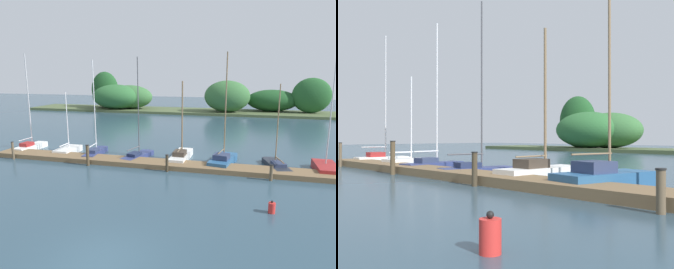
# 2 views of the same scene
# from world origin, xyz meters

# --- Properties ---
(dock_pier) EXTENTS (29.63, 1.80, 0.35)m
(dock_pier) POSITION_xyz_m (0.00, 11.70, 0.17)
(dock_pier) COLOR brown
(dock_pier) RESTS_ON ground
(sailboat_0) EXTENTS (1.20, 3.54, 8.32)m
(sailboat_0) POSITION_xyz_m (-13.68, 13.59, 0.42)
(sailboat_0) COLOR white
(sailboat_0) RESTS_ON ground
(sailboat_1) EXTENTS (1.39, 2.83, 5.20)m
(sailboat_1) POSITION_xyz_m (-9.78, 13.34, 0.28)
(sailboat_1) COLOR white
(sailboat_1) RESTS_ON ground
(sailboat_2) EXTENTS (1.37, 3.82, 7.74)m
(sailboat_2) POSITION_xyz_m (-7.21, 13.32, 0.34)
(sailboat_2) COLOR navy
(sailboat_2) RESTS_ON ground
(sailboat_3) EXTENTS (1.79, 3.76, 7.93)m
(sailboat_3) POSITION_xyz_m (-3.46, 13.26, 0.32)
(sailboat_3) COLOR navy
(sailboat_3) RESTS_ON ground
(sailboat_4) EXTENTS (1.20, 4.29, 6.13)m
(sailboat_4) POSITION_xyz_m (-0.03, 13.74, 0.38)
(sailboat_4) COLOR white
(sailboat_4) RESTS_ON ground
(sailboat_5) EXTENTS (2.00, 3.99, 8.18)m
(sailboat_5) POSITION_xyz_m (3.26, 13.24, 0.41)
(sailboat_5) COLOR #285684
(sailboat_5) RESTS_ON ground
(mooring_piling_0) EXTENTS (0.21, 0.21, 1.42)m
(mooring_piling_0) POSITION_xyz_m (-12.96, 10.58, 0.72)
(mooring_piling_0) COLOR brown
(mooring_piling_0) RESTS_ON ground
(mooring_piling_1) EXTENTS (0.26, 0.26, 1.56)m
(mooring_piling_1) POSITION_xyz_m (-6.39, 10.54, 0.79)
(mooring_piling_1) COLOR #4C3D28
(mooring_piling_1) RESTS_ON ground
(mooring_piling_2) EXTENTS (0.23, 0.23, 1.22)m
(mooring_piling_2) POSITION_xyz_m (-0.37, 10.59, 0.62)
(mooring_piling_2) COLOR #3D3323
(mooring_piling_2) RESTS_ON ground
(mooring_piling_3) EXTENTS (0.25, 0.25, 1.03)m
(mooring_piling_3) POSITION_xyz_m (6.46, 10.52, 0.52)
(mooring_piling_3) COLOR brown
(mooring_piling_3) RESTS_ON ground
(channel_buoy_0) EXTENTS (0.34, 0.34, 0.64)m
(channel_buoy_0) POSITION_xyz_m (6.17, 5.71, 0.27)
(channel_buoy_0) COLOR red
(channel_buoy_0) RESTS_ON ground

